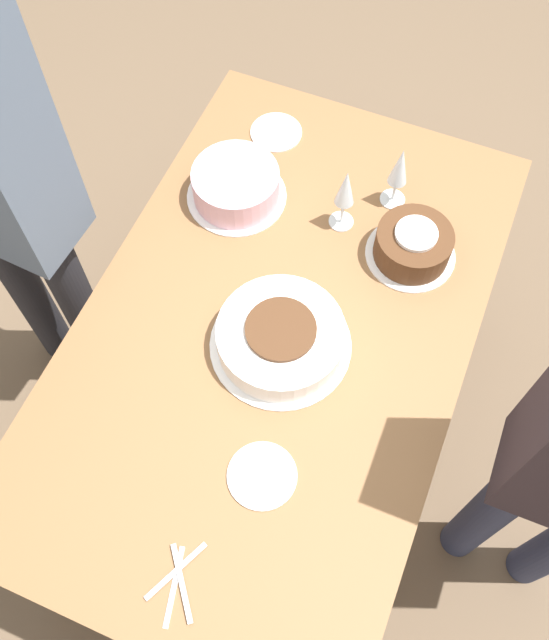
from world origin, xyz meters
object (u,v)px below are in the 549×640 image
wine_glass_far (345,190)px  cake_front_chocolate (413,245)px  cake_center_white (281,338)px  cake_back_decorated (236,186)px  wine_glass_near (400,169)px

wine_glass_far → cake_front_chocolate: bearing=-98.4°
cake_center_white → wine_glass_far: 0.43m
cake_center_white → cake_back_decorated: 0.49m
wine_glass_near → wine_glass_far: bearing=139.8°
cake_center_white → cake_front_chocolate: size_ratio=1.48×
cake_front_chocolate → wine_glass_far: 0.23m
cake_center_white → wine_glass_near: bearing=-12.3°
cake_front_chocolate → wine_glass_far: bearing=81.6°
cake_center_white → cake_front_chocolate: bearing=-29.9°
cake_front_chocolate → wine_glass_near: 0.21m
cake_front_chocolate → wine_glass_near: bearing=32.7°
wine_glass_far → cake_center_white: bearing=178.5°
cake_center_white → wine_glass_far: size_ratio=1.70×
cake_front_chocolate → cake_back_decorated: (0.00, 0.52, 0.00)m
cake_front_chocolate → cake_back_decorated: cake_front_chocolate is taller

